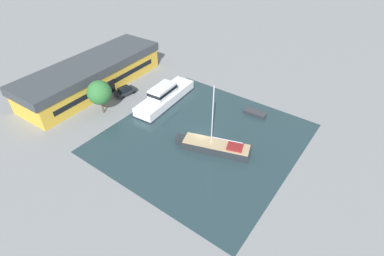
# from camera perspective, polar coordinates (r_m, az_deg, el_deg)

# --- Properties ---
(ground_plane) EXTENTS (440.00, 440.00, 0.00)m
(ground_plane) POSITION_cam_1_polar(r_m,az_deg,el_deg) (47.81, 2.05, -1.87)
(ground_plane) COLOR gray
(water_canal) EXTENTS (29.15, 28.31, 0.01)m
(water_canal) POSITION_cam_1_polar(r_m,az_deg,el_deg) (47.81, 2.05, -1.86)
(water_canal) COLOR #23383D
(water_canal) RESTS_ON ground
(warehouse_building) EXTENTS (30.31, 10.65, 5.46)m
(warehouse_building) POSITION_cam_1_polar(r_m,az_deg,el_deg) (63.06, -18.48, 9.63)
(warehouse_building) COLOR gold
(warehouse_building) RESTS_ON ground
(quay_tree_near_building) EXTENTS (4.19, 4.19, 6.25)m
(quay_tree_near_building) POSITION_cam_1_polar(r_m,az_deg,el_deg) (53.53, -17.22, 6.46)
(quay_tree_near_building) COLOR brown
(quay_tree_near_building) RESTS_ON ground
(parked_car) EXTENTS (4.29, 2.33, 1.62)m
(parked_car) POSITION_cam_1_polar(r_m,az_deg,el_deg) (59.60, -12.59, 6.90)
(parked_car) COLOR #1E2328
(parked_car) RESTS_ON ground
(sailboat_moored) EXTENTS (5.79, 11.54, 11.04)m
(sailboat_moored) POSITION_cam_1_polar(r_m,az_deg,el_deg) (45.15, 4.38, -3.54)
(sailboat_moored) COLOR #23282D
(sailboat_moored) RESTS_ON water_canal
(motor_cruiser) EXTENTS (14.31, 5.02, 3.63)m
(motor_cruiser) POSITION_cam_1_polar(r_m,az_deg,el_deg) (55.73, -5.24, 6.01)
(motor_cruiser) COLOR white
(motor_cruiser) RESTS_ON water_canal
(small_dinghy) EXTENTS (1.85, 3.91, 0.70)m
(small_dinghy) POSITION_cam_1_polar(r_m,az_deg,el_deg) (53.80, 11.94, 2.78)
(small_dinghy) COLOR #23282D
(small_dinghy) RESTS_ON water_canal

